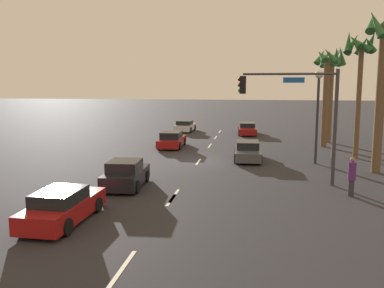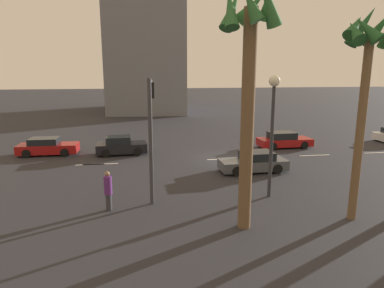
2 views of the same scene
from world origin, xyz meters
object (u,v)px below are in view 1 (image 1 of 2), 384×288
object	(u,v)px
car_2	(185,126)
palm_tree_0	(383,61)
car_3	(248,151)
car_4	(247,129)
streetlamp	(318,99)
pedestrian_1	(352,176)
car_0	(126,175)
car_1	(172,140)
car_5	(63,207)
palm_tree_2	(327,77)
pedestrian_0	(333,155)
palm_tree_1	(332,72)
traffic_signal	(301,107)
palm_tree_3	(359,58)

from	to	relation	value
car_2	palm_tree_0	bearing A→B (deg)	37.37
car_3	palm_tree_0	world-z (taller)	palm_tree_0
car_4	streetlamp	size ratio (longest dim) A/B	0.76
car_3	pedestrian_1	bearing A→B (deg)	29.74
car_0	car_1	size ratio (longest dim) A/B	0.87
car_5	palm_tree_2	distance (m)	26.13
car_1	pedestrian_1	xyz separation A→B (m)	(13.89, 11.59, 0.39)
car_1	car_4	size ratio (longest dim) A/B	0.96
car_3	car_0	bearing A→B (deg)	-35.13
pedestrian_0	car_4	bearing A→B (deg)	-161.66
car_0	palm_tree_1	bearing A→B (deg)	144.27
car_1	traffic_signal	bearing A→B (deg)	38.56
car_5	pedestrian_0	size ratio (longest dim) A/B	2.75
car_1	palm_tree_3	xyz separation A→B (m)	(3.03, 14.18, 6.52)
pedestrian_0	palm_tree_1	distance (m)	13.38
car_0	palm_tree_2	bearing A→B (deg)	141.90
car_1	pedestrian_0	xyz separation A→B (m)	(7.20, 11.95, 0.25)
car_4	car_5	xyz separation A→B (m)	(29.57, -6.67, 0.05)
car_4	pedestrian_1	size ratio (longest dim) A/B	2.48
palm_tree_0	palm_tree_2	world-z (taller)	palm_tree_0
car_5	car_0	bearing A→B (deg)	172.59
car_4	traffic_signal	bearing A→B (deg)	8.14
streetlamp	car_0	bearing A→B (deg)	-53.16
palm_tree_2	streetlamp	bearing A→B (deg)	-12.98
car_1	palm_tree_0	xyz separation A→B (m)	(8.17, 14.32, 6.10)
palm_tree_2	pedestrian_0	bearing A→B (deg)	-5.90
palm_tree_2	car_0	bearing A→B (deg)	-38.10
car_5	traffic_signal	distance (m)	13.00
car_3	streetlamp	world-z (taller)	streetlamp
car_4	pedestrian_0	distance (m)	18.18
pedestrian_0	palm_tree_0	distance (m)	6.39
car_2	palm_tree_1	bearing A→B (deg)	65.08
car_4	pedestrian_0	world-z (taller)	pedestrian_0
car_5	palm_tree_1	distance (m)	28.78
car_2	palm_tree_0	world-z (taller)	palm_tree_0
car_3	palm_tree_2	bearing A→B (deg)	138.60
palm_tree_3	car_3	bearing A→B (deg)	-75.73
streetlamp	palm_tree_2	xyz separation A→B (m)	(-8.03, 1.85, 1.52)
car_0	pedestrian_1	world-z (taller)	pedestrian_1
streetlamp	traffic_signal	bearing A→B (deg)	-16.13
pedestrian_0	palm_tree_1	xyz separation A→B (m)	(-12.07, 1.78, 5.50)
car_3	pedestrian_0	size ratio (longest dim) A/B	2.68
car_5	streetlamp	bearing A→B (deg)	140.11
traffic_signal	pedestrian_0	size ratio (longest dim) A/B	3.72
traffic_signal	pedestrian_0	bearing A→B (deg)	150.08
pedestrian_0	palm_tree_1	world-z (taller)	palm_tree_1
traffic_signal	palm_tree_2	world-z (taller)	palm_tree_2
car_1	palm_tree_3	bearing A→B (deg)	77.94
pedestrian_1	palm_tree_1	bearing A→B (deg)	173.52
car_0	streetlamp	size ratio (longest dim) A/B	0.64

